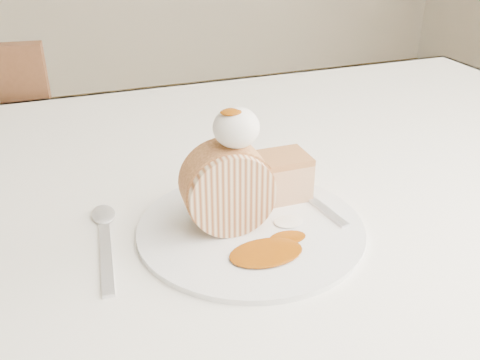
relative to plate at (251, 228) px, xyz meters
name	(u,v)px	position (x,y,z in m)	size (l,w,h in m)	color
table	(251,227)	(0.05, 0.14, -0.09)	(1.40, 0.90, 0.75)	white
plate	(251,228)	(0.00, 0.00, 0.00)	(0.27, 0.27, 0.01)	white
roulade_slice	(228,188)	(-0.02, 0.01, 0.05)	(0.10, 0.10, 0.06)	beige
cake_chunk	(284,178)	(0.07, 0.05, 0.03)	(0.06, 0.06, 0.05)	tan
whipped_cream	(236,128)	(-0.01, 0.01, 0.13)	(0.05, 0.05, 0.05)	white
caramel_drizzle	(232,107)	(-0.02, 0.01, 0.15)	(0.03, 0.02, 0.01)	#873E05
caramel_pool	(266,253)	(-0.01, -0.06, 0.01)	(0.08, 0.05, 0.00)	#873E05
fork	(318,204)	(0.10, 0.01, 0.01)	(0.02, 0.16, 0.00)	silver
spoon	(106,257)	(-0.17, 0.00, 0.00)	(0.03, 0.17, 0.00)	silver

